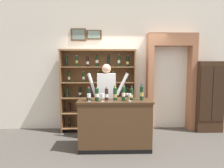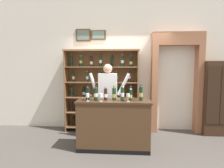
{
  "view_description": "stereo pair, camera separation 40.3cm",
  "coord_description": "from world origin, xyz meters",
  "px_view_note": "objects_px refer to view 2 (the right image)",
  "views": [
    {
      "loc": [
        -0.24,
        -3.79,
        1.7
      ],
      "look_at": [
        -0.14,
        0.22,
        1.32
      ],
      "focal_mm": 30.71,
      "sensor_mm": 36.0,
      "label": 1
    },
    {
      "loc": [
        0.16,
        -3.78,
        1.7
      ],
      "look_at": [
        -0.14,
        0.22,
        1.32
      ],
      "focal_mm": 30.71,
      "sensor_mm": 36.0,
      "label": 2
    }
  ],
  "objects_px": {
    "tasting_bottle_bianco": "(122,93)",
    "tasting_bottle_grappa": "(106,94)",
    "tasting_counter": "(114,125)",
    "tasting_bottle_vin_santo": "(96,93)",
    "wine_glass_right": "(88,96)",
    "wine_glass_spare": "(101,96)",
    "wine_shelf": "(102,88)",
    "side_cabinet": "(216,98)",
    "wine_glass_center": "(128,96)",
    "tasting_bottle_rosso": "(131,94)",
    "shopkeeper": "(108,93)",
    "tasting_bottle_brunello": "(114,93)",
    "tasting_bottle_riserva": "(88,93)",
    "tasting_bottle_super_tuscan": "(141,93)"
  },
  "relations": [
    {
      "from": "shopkeeper",
      "to": "wine_glass_spare",
      "type": "xyz_separation_m",
      "value": [
        -0.08,
        -0.65,
        0.05
      ]
    },
    {
      "from": "tasting_bottle_vin_santo",
      "to": "wine_glass_right",
      "type": "xyz_separation_m",
      "value": [
        -0.15,
        -0.09,
        -0.04
      ]
    },
    {
      "from": "shopkeeper",
      "to": "tasting_bottle_grappa",
      "type": "bearing_deg",
      "value": -89.81
    },
    {
      "from": "tasting_bottle_grappa",
      "to": "wine_glass_center",
      "type": "distance_m",
      "value": 0.47
    },
    {
      "from": "tasting_bottle_bianco",
      "to": "wine_glass_right",
      "type": "distance_m",
      "value": 0.69
    },
    {
      "from": "tasting_bottle_vin_santo",
      "to": "wine_glass_center",
      "type": "distance_m",
      "value": 0.65
    },
    {
      "from": "tasting_bottle_grappa",
      "to": "wine_glass_right",
      "type": "bearing_deg",
      "value": -159.39
    },
    {
      "from": "wine_glass_spare",
      "to": "tasting_bottle_riserva",
      "type": "bearing_deg",
      "value": 155.98
    },
    {
      "from": "tasting_bottle_vin_santo",
      "to": "wine_glass_right",
      "type": "bearing_deg",
      "value": -150.22
    },
    {
      "from": "tasting_counter",
      "to": "wine_glass_spare",
      "type": "bearing_deg",
      "value": -153.42
    },
    {
      "from": "tasting_bottle_vin_santo",
      "to": "side_cabinet",
      "type": "bearing_deg",
      "value": 20.99
    },
    {
      "from": "wine_shelf",
      "to": "wine_glass_center",
      "type": "bearing_deg",
      "value": -61.34
    },
    {
      "from": "wine_shelf",
      "to": "wine_glass_spare",
      "type": "relative_size",
      "value": 13.55
    },
    {
      "from": "tasting_counter",
      "to": "shopkeeper",
      "type": "xyz_separation_m",
      "value": [
        -0.17,
        0.53,
        0.57
      ]
    },
    {
      "from": "side_cabinet",
      "to": "tasting_bottle_bianco",
      "type": "relative_size",
      "value": 5.63
    },
    {
      "from": "tasting_bottle_super_tuscan",
      "to": "tasting_bottle_grappa",
      "type": "bearing_deg",
      "value": 179.39
    },
    {
      "from": "tasting_counter",
      "to": "tasting_bottle_vin_santo",
      "type": "bearing_deg",
      "value": -177.08
    },
    {
      "from": "tasting_bottle_bianco",
      "to": "tasting_bottle_super_tuscan",
      "type": "relative_size",
      "value": 0.98
    },
    {
      "from": "tasting_bottle_vin_santo",
      "to": "shopkeeper",
      "type": "bearing_deg",
      "value": 70.53
    },
    {
      "from": "tasting_bottle_grappa",
      "to": "tasting_bottle_super_tuscan",
      "type": "relative_size",
      "value": 0.85
    },
    {
      "from": "tasting_bottle_vin_santo",
      "to": "tasting_bottle_riserva",
      "type": "bearing_deg",
      "value": 172.56
    },
    {
      "from": "tasting_bottle_riserva",
      "to": "tasting_bottle_grappa",
      "type": "height_order",
      "value": "tasting_bottle_riserva"
    },
    {
      "from": "tasting_bottle_brunello",
      "to": "tasting_bottle_super_tuscan",
      "type": "height_order",
      "value": "tasting_bottle_super_tuscan"
    },
    {
      "from": "tasting_bottle_grappa",
      "to": "tasting_bottle_rosso",
      "type": "distance_m",
      "value": 0.5
    },
    {
      "from": "wine_shelf",
      "to": "side_cabinet",
      "type": "relative_size",
      "value": 1.16
    },
    {
      "from": "wine_glass_spare",
      "to": "tasting_bottle_brunello",
      "type": "bearing_deg",
      "value": 30.7
    },
    {
      "from": "tasting_bottle_bianco",
      "to": "tasting_bottle_grappa",
      "type": "bearing_deg",
      "value": 173.61
    },
    {
      "from": "tasting_bottle_vin_santo",
      "to": "tasting_bottle_brunello",
      "type": "distance_m",
      "value": 0.37
    },
    {
      "from": "wine_glass_right",
      "to": "wine_glass_center",
      "type": "distance_m",
      "value": 0.79
    },
    {
      "from": "tasting_bottle_rosso",
      "to": "tasting_bottle_super_tuscan",
      "type": "bearing_deg",
      "value": -0.09
    },
    {
      "from": "tasting_bottle_brunello",
      "to": "tasting_bottle_super_tuscan",
      "type": "bearing_deg",
      "value": -1.06
    },
    {
      "from": "shopkeeper",
      "to": "wine_glass_right",
      "type": "bearing_deg",
      "value": -118.53
    },
    {
      "from": "tasting_bottle_brunello",
      "to": "tasting_bottle_riserva",
      "type": "bearing_deg",
      "value": -177.43
    },
    {
      "from": "tasting_counter",
      "to": "tasting_bottle_vin_santo",
      "type": "distance_m",
      "value": 0.74
    },
    {
      "from": "tasting_bottle_bianco",
      "to": "wine_glass_spare",
      "type": "distance_m",
      "value": 0.43
    },
    {
      "from": "tasting_bottle_vin_santo",
      "to": "tasting_bottle_super_tuscan",
      "type": "bearing_deg",
      "value": 2.29
    },
    {
      "from": "tasting_bottle_grappa",
      "to": "shopkeeper",
      "type": "bearing_deg",
      "value": 90.19
    },
    {
      "from": "side_cabinet",
      "to": "wine_glass_spare",
      "type": "distance_m",
      "value": 2.97
    },
    {
      "from": "tasting_bottle_brunello",
      "to": "wine_glass_right",
      "type": "relative_size",
      "value": 1.96
    },
    {
      "from": "wine_shelf",
      "to": "tasting_bottle_super_tuscan",
      "type": "relative_size",
      "value": 6.39
    },
    {
      "from": "tasting_bottle_rosso",
      "to": "tasting_bottle_bianco",
      "type": "bearing_deg",
      "value": -169.37
    },
    {
      "from": "side_cabinet",
      "to": "shopkeeper",
      "type": "distance_m",
      "value": 2.7
    },
    {
      "from": "tasting_bottle_bianco",
      "to": "wine_glass_center",
      "type": "distance_m",
      "value": 0.15
    },
    {
      "from": "tasting_counter",
      "to": "tasting_bottle_brunello",
      "type": "distance_m",
      "value": 0.64
    },
    {
      "from": "tasting_bottle_riserva",
      "to": "wine_glass_spare",
      "type": "bearing_deg",
      "value": -24.02
    },
    {
      "from": "side_cabinet",
      "to": "wine_glass_center",
      "type": "distance_m",
      "value": 2.49
    },
    {
      "from": "tasting_counter",
      "to": "tasting_bottle_vin_santo",
      "type": "relative_size",
      "value": 4.77
    },
    {
      "from": "wine_glass_right",
      "to": "wine_glass_spare",
      "type": "bearing_deg",
      "value": -3.88
    },
    {
      "from": "tasting_bottle_brunello",
      "to": "wine_glass_spare",
      "type": "height_order",
      "value": "tasting_bottle_brunello"
    },
    {
      "from": "side_cabinet",
      "to": "tasting_bottle_rosso",
      "type": "relative_size",
      "value": 6.32
    }
  ]
}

